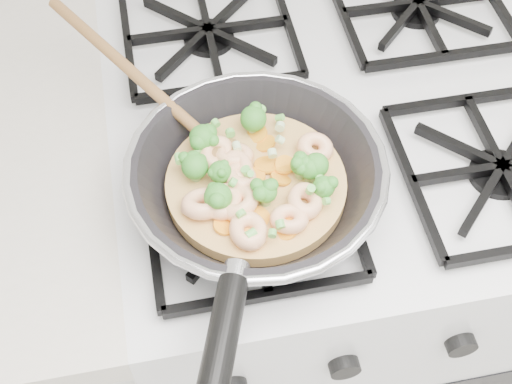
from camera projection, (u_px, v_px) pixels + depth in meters
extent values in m
cube|color=silver|center=(317.00, 275.00, 1.26)|extent=(0.60, 0.60, 0.90)
cube|color=black|center=(343.00, 97.00, 0.88)|extent=(0.56, 0.56, 0.02)
torus|color=silver|center=(256.00, 167.00, 0.74)|extent=(0.29, 0.29, 0.01)
cylinder|color=black|center=(216.00, 372.00, 0.61)|extent=(0.09, 0.18, 0.03)
cylinder|color=tan|center=(256.00, 185.00, 0.76)|extent=(0.20, 0.20, 0.02)
ellipsoid|color=brown|center=(223.00, 151.00, 0.77)|extent=(0.06, 0.06, 0.01)
cylinder|color=brown|center=(131.00, 71.00, 0.81)|extent=(0.17, 0.23, 0.07)
torus|color=#FFC796|center=(234.00, 156.00, 0.76)|extent=(0.05, 0.05, 0.03)
torus|color=#FFC796|center=(248.00, 231.00, 0.71)|extent=(0.05, 0.05, 0.02)
torus|color=#FFC796|center=(223.00, 202.00, 0.73)|extent=(0.07, 0.07, 0.02)
torus|color=#FFC796|center=(241.00, 177.00, 0.75)|extent=(0.05, 0.04, 0.03)
torus|color=#FFC796|center=(315.00, 148.00, 0.77)|extent=(0.06, 0.06, 0.03)
torus|color=#FFC796|center=(289.00, 219.00, 0.71)|extent=(0.05, 0.05, 0.02)
torus|color=#FFC796|center=(239.00, 203.00, 0.73)|extent=(0.07, 0.07, 0.03)
torus|color=#FFC796|center=(203.00, 204.00, 0.73)|extent=(0.06, 0.06, 0.03)
torus|color=#FFC796|center=(305.00, 201.00, 0.73)|extent=(0.06, 0.06, 0.03)
torus|color=#FFC796|center=(236.00, 168.00, 0.75)|extent=(0.05, 0.05, 0.02)
torus|color=#FFC796|center=(217.00, 153.00, 0.77)|extent=(0.06, 0.06, 0.03)
ellipsoid|color=green|center=(316.00, 165.00, 0.74)|extent=(0.04, 0.04, 0.03)
ellipsoid|color=green|center=(324.00, 187.00, 0.73)|extent=(0.03, 0.03, 0.02)
ellipsoid|color=green|center=(310.00, 168.00, 0.74)|extent=(0.03, 0.03, 0.03)
ellipsoid|color=green|center=(220.00, 172.00, 0.74)|extent=(0.03, 0.03, 0.02)
ellipsoid|color=green|center=(218.00, 197.00, 0.72)|extent=(0.04, 0.04, 0.03)
ellipsoid|color=green|center=(203.00, 138.00, 0.77)|extent=(0.04, 0.04, 0.03)
ellipsoid|color=green|center=(266.00, 192.00, 0.72)|extent=(0.03, 0.03, 0.02)
ellipsoid|color=green|center=(195.00, 166.00, 0.74)|extent=(0.04, 0.04, 0.03)
ellipsoid|color=green|center=(301.00, 164.00, 0.74)|extent=(0.03, 0.03, 0.02)
ellipsoid|color=green|center=(253.00, 119.00, 0.78)|extent=(0.04, 0.04, 0.03)
cylinder|color=orange|center=(286.00, 166.00, 0.77)|extent=(0.03, 0.03, 0.01)
cylinder|color=orange|center=(267.00, 165.00, 0.77)|extent=(0.04, 0.04, 0.01)
cylinder|color=orange|center=(224.00, 226.00, 0.72)|extent=(0.03, 0.03, 0.01)
cylinder|color=orange|center=(236.00, 181.00, 0.75)|extent=(0.03, 0.03, 0.00)
cylinder|color=orange|center=(259.00, 217.00, 0.73)|extent=(0.02, 0.02, 0.01)
cylinder|color=orange|center=(246.00, 239.00, 0.71)|extent=(0.03, 0.03, 0.01)
cylinder|color=orange|center=(265.00, 143.00, 0.78)|extent=(0.03, 0.03, 0.01)
cylinder|color=orange|center=(281.00, 178.00, 0.76)|extent=(0.03, 0.03, 0.01)
cylinder|color=orange|center=(255.00, 176.00, 0.76)|extent=(0.03, 0.03, 0.01)
cylinder|color=orange|center=(286.00, 229.00, 0.72)|extent=(0.03, 0.03, 0.01)
cylinder|color=orange|center=(257.00, 134.00, 0.79)|extent=(0.03, 0.03, 0.01)
cylinder|color=orange|center=(283.00, 166.00, 0.77)|extent=(0.04, 0.04, 0.01)
cylinder|color=#68C44E|center=(320.00, 179.00, 0.74)|extent=(0.01, 0.01, 0.01)
cylinder|color=#68C44E|center=(179.00, 159.00, 0.74)|extent=(0.01, 0.01, 0.01)
cylinder|color=#68C44E|center=(272.00, 233.00, 0.69)|extent=(0.01, 0.01, 0.01)
cylinder|color=beige|center=(272.00, 153.00, 0.76)|extent=(0.01, 0.01, 0.01)
cylinder|color=#68C44E|center=(261.00, 185.00, 0.73)|extent=(0.01, 0.01, 0.01)
cylinder|color=#68C44E|center=(241.00, 214.00, 0.70)|extent=(0.01, 0.01, 0.01)
cylinder|color=#68C44E|center=(280.00, 118.00, 0.79)|extent=(0.01, 0.01, 0.01)
cylinder|color=#68C44E|center=(326.00, 201.00, 0.72)|extent=(0.01, 0.01, 0.01)
cylinder|color=#68C44E|center=(310.00, 190.00, 0.72)|extent=(0.01, 0.01, 0.01)
cylinder|color=beige|center=(280.00, 127.00, 0.78)|extent=(0.01, 0.01, 0.01)
cylinder|color=beige|center=(237.00, 147.00, 0.76)|extent=(0.01, 0.01, 0.01)
cylinder|color=beige|center=(280.00, 140.00, 0.77)|extent=(0.01, 0.01, 0.01)
cylinder|color=#68C44E|center=(251.00, 234.00, 0.70)|extent=(0.01, 0.01, 0.01)
cylinder|color=#68C44E|center=(216.00, 123.00, 0.77)|extent=(0.01, 0.01, 0.01)
cylinder|color=#68C44E|center=(233.00, 182.00, 0.73)|extent=(0.01, 0.01, 0.01)
cylinder|color=#68C44E|center=(280.00, 225.00, 0.70)|extent=(0.01, 0.01, 0.01)
cylinder|color=#68C44E|center=(250.00, 174.00, 0.73)|extent=(0.01, 0.01, 0.01)
cylinder|color=#68C44E|center=(199.00, 152.00, 0.76)|extent=(0.01, 0.01, 0.01)
cylinder|color=#68C44E|center=(246.00, 171.00, 0.74)|extent=(0.01, 0.01, 0.01)
cylinder|color=#68C44E|center=(230.00, 133.00, 0.77)|extent=(0.01, 0.01, 0.01)
cylinder|color=#68C44E|center=(260.00, 110.00, 0.79)|extent=(0.01, 0.01, 0.01)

